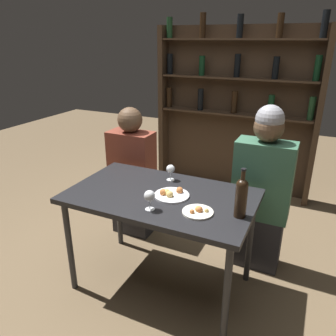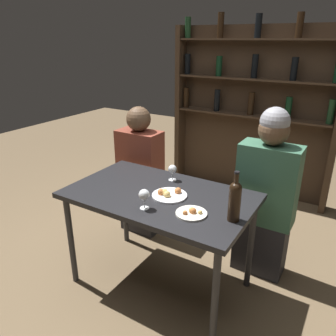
% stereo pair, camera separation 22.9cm
% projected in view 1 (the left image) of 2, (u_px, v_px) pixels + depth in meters
% --- Properties ---
extents(ground_plane, '(10.00, 10.00, 0.00)m').
position_uv_depth(ground_plane, '(162.00, 283.00, 2.53)').
color(ground_plane, brown).
extents(dining_table, '(1.28, 0.76, 0.77)m').
position_uv_depth(dining_table, '(161.00, 203.00, 2.28)').
color(dining_table, black).
rests_on(dining_table, ground_plane).
extents(wine_rack_wall, '(1.86, 0.21, 2.02)m').
position_uv_depth(wine_rack_wall, '(235.00, 104.00, 3.78)').
color(wine_rack_wall, '#38281C').
rests_on(wine_rack_wall, ground_plane).
extents(wine_bottle, '(0.07, 0.07, 0.31)m').
position_uv_depth(wine_bottle, '(241.00, 196.00, 1.92)').
color(wine_bottle, black).
rests_on(wine_bottle, dining_table).
extents(wine_glass_0, '(0.07, 0.07, 0.13)m').
position_uv_depth(wine_glass_0, '(150.00, 196.00, 2.01)').
color(wine_glass_0, silver).
rests_on(wine_glass_0, dining_table).
extents(wine_glass_1, '(0.06, 0.06, 0.12)m').
position_uv_depth(wine_glass_1, '(171.00, 170.00, 2.44)').
color(wine_glass_1, silver).
rests_on(wine_glass_1, dining_table).
extents(food_plate_0, '(0.24, 0.24, 0.05)m').
position_uv_depth(food_plate_0, '(171.00, 194.00, 2.21)').
color(food_plate_0, white).
rests_on(food_plate_0, dining_table).
extents(food_plate_1, '(0.19, 0.19, 0.04)m').
position_uv_depth(food_plate_1, '(198.00, 211.00, 2.00)').
color(food_plate_1, silver).
rests_on(food_plate_1, dining_table).
extents(seated_person_left, '(0.40, 0.22, 1.22)m').
position_uv_depth(seated_person_left, '(132.00, 176.00, 3.02)').
color(seated_person_left, '#26262B').
rests_on(seated_person_left, ground_plane).
extents(seated_person_right, '(0.43, 0.22, 1.33)m').
position_uv_depth(seated_person_right, '(261.00, 193.00, 2.53)').
color(seated_person_right, '#26262B').
rests_on(seated_person_right, ground_plane).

